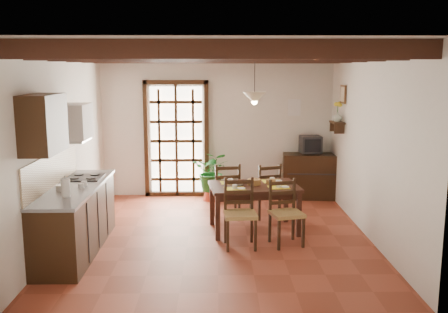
{
  "coord_description": "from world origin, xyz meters",
  "views": [
    {
      "loc": [
        -0.01,
        -7.23,
        2.5
      ],
      "look_at": [
        0.1,
        0.4,
        1.15
      ],
      "focal_mm": 40.0,
      "sensor_mm": 36.0,
      "label": 1
    }
  ],
  "objects_px": {
    "chair_near_right": "(286,225)",
    "sideboard": "(309,176)",
    "chair_far_left": "(226,201)",
    "crt_tv": "(310,144)",
    "chair_far_right": "(265,200)",
    "potted_plant": "(213,171)",
    "kitchen_counter": "(76,218)",
    "pendant_lamp": "(254,97)",
    "chair_near_left": "(240,226)",
    "dining_table": "(254,191)"
  },
  "relations": [
    {
      "from": "chair_far_right",
      "to": "potted_plant",
      "type": "relative_size",
      "value": 0.47
    },
    {
      "from": "chair_near_right",
      "to": "chair_far_right",
      "type": "height_order",
      "value": "chair_far_right"
    },
    {
      "from": "chair_near_left",
      "to": "potted_plant",
      "type": "height_order",
      "value": "potted_plant"
    },
    {
      "from": "dining_table",
      "to": "chair_far_left",
      "type": "xyz_separation_m",
      "value": [
        -0.42,
        0.64,
        -0.33
      ]
    },
    {
      "from": "sideboard",
      "to": "chair_near_right",
      "type": "bearing_deg",
      "value": -102.65
    },
    {
      "from": "crt_tv",
      "to": "pendant_lamp",
      "type": "height_order",
      "value": "pendant_lamp"
    },
    {
      "from": "crt_tv",
      "to": "potted_plant",
      "type": "bearing_deg",
      "value": 179.72
    },
    {
      "from": "chair_near_left",
      "to": "sideboard",
      "type": "distance_m",
      "value": 3.08
    },
    {
      "from": "chair_near_left",
      "to": "chair_near_right",
      "type": "height_order",
      "value": "chair_near_left"
    },
    {
      "from": "chair_near_right",
      "to": "sideboard",
      "type": "bearing_deg",
      "value": 57.32
    },
    {
      "from": "crt_tv",
      "to": "potted_plant",
      "type": "relative_size",
      "value": 0.2
    },
    {
      "from": "dining_table",
      "to": "chair_near_left",
      "type": "distance_m",
      "value": 0.83
    },
    {
      "from": "chair_near_left",
      "to": "chair_far_left",
      "type": "relative_size",
      "value": 1.01
    },
    {
      "from": "chair_near_right",
      "to": "pendant_lamp",
      "type": "bearing_deg",
      "value": 103.94
    },
    {
      "from": "dining_table",
      "to": "potted_plant",
      "type": "xyz_separation_m",
      "value": [
        -0.65,
        1.85,
        -0.06
      ]
    },
    {
      "from": "chair_far_right",
      "to": "crt_tv",
      "type": "xyz_separation_m",
      "value": [
        0.98,
        1.25,
        0.77
      ]
    },
    {
      "from": "dining_table",
      "to": "chair_far_right",
      "type": "bearing_deg",
      "value": 63.72
    },
    {
      "from": "chair_far_left",
      "to": "crt_tv",
      "type": "distance_m",
      "value": 2.25
    },
    {
      "from": "chair_far_left",
      "to": "sideboard",
      "type": "xyz_separation_m",
      "value": [
        1.65,
        1.34,
        0.13
      ]
    },
    {
      "from": "dining_table",
      "to": "crt_tv",
      "type": "relative_size",
      "value": 3.52
    },
    {
      "from": "sideboard",
      "to": "crt_tv",
      "type": "relative_size",
      "value": 2.51
    },
    {
      "from": "chair_far_right",
      "to": "sideboard",
      "type": "bearing_deg",
      "value": -147.27
    },
    {
      "from": "dining_table",
      "to": "sideboard",
      "type": "height_order",
      "value": "sideboard"
    },
    {
      "from": "pendant_lamp",
      "to": "chair_far_left",
      "type": "bearing_deg",
      "value": 127.72
    },
    {
      "from": "kitchen_counter",
      "to": "potted_plant",
      "type": "bearing_deg",
      "value": 55.38
    },
    {
      "from": "chair_near_left",
      "to": "crt_tv",
      "type": "xyz_separation_m",
      "value": [
        1.48,
        2.69,
        0.76
      ]
    },
    {
      "from": "chair_near_left",
      "to": "chair_far_right",
      "type": "bearing_deg",
      "value": 66.73
    },
    {
      "from": "chair_far_left",
      "to": "dining_table",
      "type": "bearing_deg",
      "value": 115.06
    },
    {
      "from": "chair_near_left",
      "to": "chair_near_right",
      "type": "relative_size",
      "value": 1.04
    },
    {
      "from": "potted_plant",
      "to": "chair_far_left",
      "type": "bearing_deg",
      "value": -78.84
    },
    {
      "from": "crt_tv",
      "to": "pendant_lamp",
      "type": "bearing_deg",
      "value": -127.35
    },
    {
      "from": "dining_table",
      "to": "chair_near_right",
      "type": "bearing_deg",
      "value": -64.06
    },
    {
      "from": "kitchen_counter",
      "to": "chair_far_left",
      "type": "distance_m",
      "value": 2.58
    },
    {
      "from": "dining_table",
      "to": "chair_near_right",
      "type": "relative_size",
      "value": 1.54
    },
    {
      "from": "kitchen_counter",
      "to": "pendant_lamp",
      "type": "distance_m",
      "value": 3.13
    },
    {
      "from": "dining_table",
      "to": "chair_near_right",
      "type": "distance_m",
      "value": 0.84
    },
    {
      "from": "chair_near_right",
      "to": "crt_tv",
      "type": "height_order",
      "value": "crt_tv"
    },
    {
      "from": "chair_near_right",
      "to": "chair_far_left",
      "type": "height_order",
      "value": "chair_far_left"
    },
    {
      "from": "potted_plant",
      "to": "chair_far_right",
      "type": "bearing_deg",
      "value": -51.12
    },
    {
      "from": "dining_table",
      "to": "chair_far_left",
      "type": "relative_size",
      "value": 1.49
    },
    {
      "from": "chair_far_left",
      "to": "crt_tv",
      "type": "height_order",
      "value": "crt_tv"
    },
    {
      "from": "chair_far_right",
      "to": "pendant_lamp",
      "type": "xyz_separation_m",
      "value": [
        -0.25,
        -0.62,
        1.78
      ]
    },
    {
      "from": "kitchen_counter",
      "to": "crt_tv",
      "type": "height_order",
      "value": "kitchen_counter"
    },
    {
      "from": "chair_near_right",
      "to": "chair_near_left",
      "type": "bearing_deg",
      "value": 171.62
    },
    {
      "from": "sideboard",
      "to": "chair_far_right",
      "type": "bearing_deg",
      "value": -123.3
    },
    {
      "from": "chair_near_left",
      "to": "chair_far_right",
      "type": "distance_m",
      "value": 1.53
    },
    {
      "from": "kitchen_counter",
      "to": "sideboard",
      "type": "distance_m",
      "value": 4.69
    },
    {
      "from": "kitchen_counter",
      "to": "chair_far_right",
      "type": "height_order",
      "value": "kitchen_counter"
    },
    {
      "from": "chair_near_left",
      "to": "chair_far_right",
      "type": "height_order",
      "value": "chair_near_left"
    },
    {
      "from": "dining_table",
      "to": "chair_far_left",
      "type": "bearing_deg",
      "value": 116.08
    }
  ]
}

